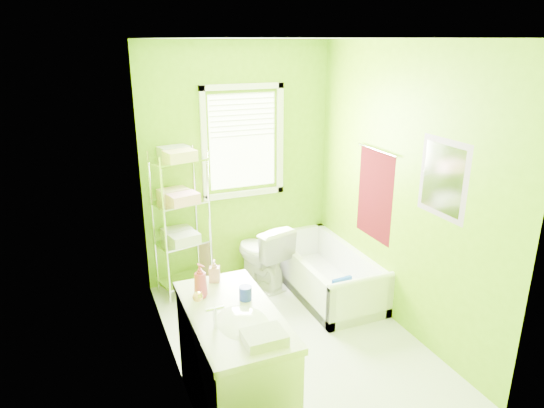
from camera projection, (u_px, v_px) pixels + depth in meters
name	position (u px, v px, depth m)	size (l,w,h in m)	color
ground	(292.00, 338.00, 4.43)	(2.90, 2.90, 0.00)	silver
room_envelope	(295.00, 175.00, 3.93)	(2.14, 2.94, 2.62)	#689E07
window	(243.00, 136.00, 5.18)	(0.92, 0.05, 1.22)	white
door	(205.00, 324.00, 2.86)	(0.09, 0.80, 2.00)	white
right_wall_decor	(399.00, 188.00, 4.36)	(0.04, 1.48, 1.17)	#48080B
bathtub	(325.00, 278.00, 5.22)	(0.70, 1.51, 0.49)	white
toilet	(262.00, 254.00, 5.30)	(0.41, 0.72, 0.73)	white
vanity	(234.00, 362.00, 3.39)	(0.58, 1.13, 1.11)	white
wire_shelf_unit	(181.00, 207.00, 4.96)	(0.58, 0.48, 1.58)	silver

